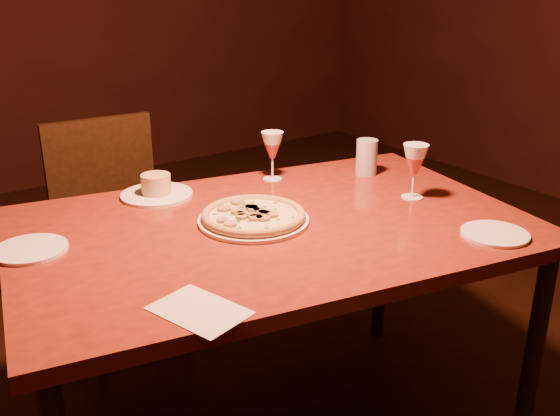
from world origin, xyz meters
TOP-DOWN VIEW (x-y plane):
  - dining_table at (-0.05, 0.29)m, footprint 1.68×1.25m
  - chair_far at (-0.19, 1.24)m, footprint 0.49×0.49m
  - pizza_plate at (-0.09, 0.32)m, footprint 0.34×0.34m
  - ramekin_saucer at (-0.23, 0.71)m, footprint 0.24×0.24m
  - wine_glass_far at (0.19, 0.63)m, footprint 0.08×0.08m
  - wine_glass_right at (0.46, 0.20)m, footprint 0.08×0.08m
  - water_tumbler at (0.51, 0.48)m, footprint 0.08×0.08m
  - side_plate_left at (-0.70, 0.51)m, footprint 0.20×0.20m
  - side_plate_near at (0.42, -0.16)m, footprint 0.19×0.19m
  - menu_card at (-0.48, -0.04)m, footprint 0.20×0.24m

SIDE VIEW (x-z plane):
  - chair_far at x=-0.19m, z-range 0.06..1.01m
  - dining_table at x=-0.05m, z-range 0.34..1.15m
  - menu_card at x=-0.48m, z-range 0.81..0.82m
  - side_plate_near at x=0.42m, z-range 0.81..0.82m
  - side_plate_left at x=-0.70m, z-range 0.81..0.82m
  - pizza_plate at x=-0.09m, z-range 0.82..0.85m
  - ramekin_saucer at x=-0.23m, z-range 0.80..0.88m
  - water_tumbler at x=0.51m, z-range 0.81..0.95m
  - wine_glass_far at x=0.19m, z-range 0.81..0.99m
  - wine_glass_right at x=0.46m, z-range 0.81..1.00m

